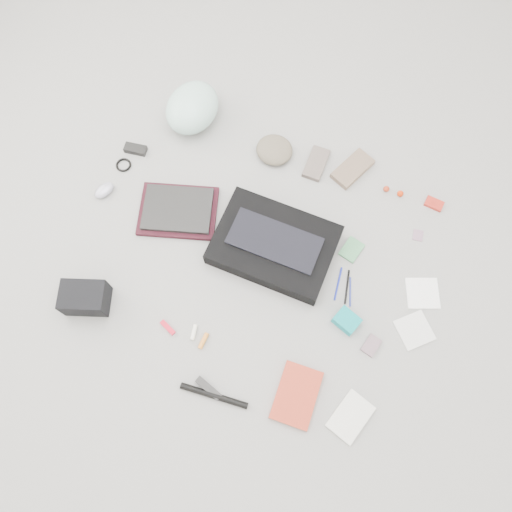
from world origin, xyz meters
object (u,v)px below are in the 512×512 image
at_px(messenger_bag, 274,245).
at_px(book_red, 297,395).
at_px(bike_helmet, 192,108).
at_px(laptop, 178,209).
at_px(camera_bag, 85,298).
at_px(accordion_wallet, 347,321).

relative_size(messenger_bag, book_red, 2.17).
height_order(messenger_bag, bike_helmet, bike_helmet).
bearing_deg(messenger_bag, laptop, -179.69).
bearing_deg(messenger_bag, book_red, -60.09).
bearing_deg(camera_bag, book_red, -21.87).
distance_m(laptop, accordion_wallet, 0.89).
bearing_deg(laptop, accordion_wallet, -30.47).
bearing_deg(laptop, bike_helmet, 88.82).
distance_m(laptop, camera_bag, 0.56).
bearing_deg(accordion_wallet, camera_bag, -142.96).
xyz_separation_m(messenger_bag, laptop, (-0.47, -0.02, -0.01)).
relative_size(bike_helmet, accordion_wallet, 2.98).
xyz_separation_m(camera_bag, accordion_wallet, (1.03, 0.38, -0.04)).
xyz_separation_m(laptop, bike_helmet, (-0.17, 0.48, 0.05)).
distance_m(bike_helmet, camera_bag, 1.02).
distance_m(messenger_bag, camera_bag, 0.83).
bearing_deg(camera_bag, bike_helmet, 68.35).
distance_m(bike_helmet, accordion_wallet, 1.23).
relative_size(book_red, accordion_wallet, 2.38).
distance_m(messenger_bag, accordion_wallet, 0.45).
height_order(laptop, book_red, laptop).
xyz_separation_m(camera_bag, book_red, (0.96, 0.01, -0.05)).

